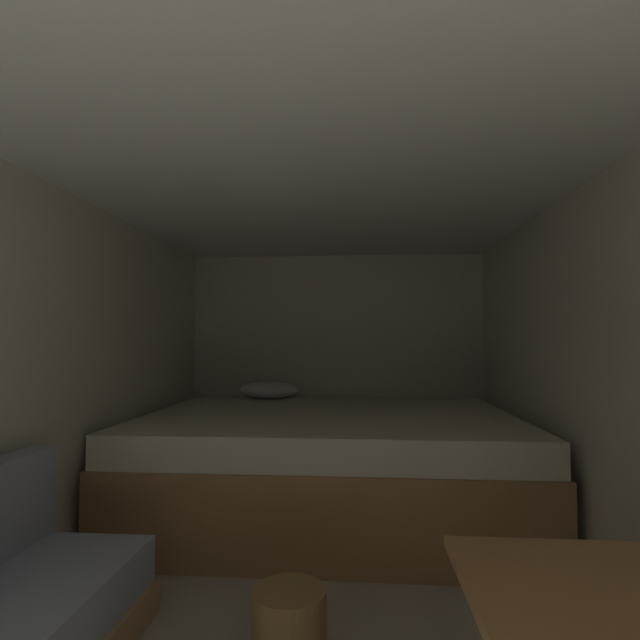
# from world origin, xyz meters

# --- Properties ---
(ground_plane) EXTENTS (6.84, 6.84, 0.00)m
(ground_plane) POSITION_xyz_m (0.00, 2.02, 0.00)
(ground_plane) COLOR #A39984
(wall_back) EXTENTS (2.76, 0.05, 2.00)m
(wall_back) POSITION_xyz_m (0.00, 4.46, 1.00)
(wall_back) COLOR beige
(wall_back) RESTS_ON ground
(wall_left) EXTENTS (0.05, 4.84, 2.00)m
(wall_left) POSITION_xyz_m (-1.35, 2.02, 1.00)
(wall_left) COLOR beige
(wall_left) RESTS_ON ground
(ceiling_slab) EXTENTS (2.76, 4.84, 0.05)m
(ceiling_slab) POSITION_xyz_m (0.00, 2.02, 2.02)
(ceiling_slab) COLOR white
(ceiling_slab) RESTS_ON wall_left
(bed) EXTENTS (2.54, 1.94, 0.86)m
(bed) POSITION_xyz_m (-0.00, 3.42, 0.35)
(bed) COLOR #9E7247
(bed) RESTS_ON ground
(wicker_basket) EXTENTS (0.29, 0.29, 0.26)m
(wicker_basket) POSITION_xyz_m (-0.06, 1.83, 0.13)
(wicker_basket) COLOR olive
(wicker_basket) RESTS_ON ground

